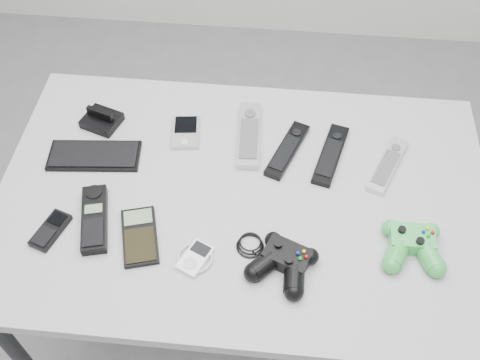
# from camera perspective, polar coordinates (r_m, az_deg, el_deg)

# --- Properties ---
(floor) EXTENTS (3.50, 3.50, 0.00)m
(floor) POSITION_cam_1_polar(r_m,az_deg,el_deg) (2.07, -0.29, -15.15)
(floor) COLOR slate
(floor) RESTS_ON ground
(desk) EXTENTS (1.21, 0.78, 0.81)m
(desk) POSITION_cam_1_polar(r_m,az_deg,el_deg) (1.43, 0.27, -3.21)
(desk) COLOR #959597
(desk) RESTS_ON floor
(pda_keyboard) EXTENTS (0.24, 0.12, 0.01)m
(pda_keyboard) POSITION_cam_1_polar(r_m,az_deg,el_deg) (1.49, -14.58, 2.44)
(pda_keyboard) COLOR black
(pda_keyboard) RESTS_ON desk
(dock_bracket) EXTENTS (0.11, 0.11, 0.05)m
(dock_bracket) POSITION_cam_1_polar(r_m,az_deg,el_deg) (1.55, -13.94, 6.22)
(dock_bracket) COLOR black
(dock_bracket) RESTS_ON desk
(pda) EXTENTS (0.08, 0.12, 0.02)m
(pda) POSITION_cam_1_polar(r_m,az_deg,el_deg) (1.50, -5.55, 4.87)
(pda) COLOR #ADAEB4
(pda) RESTS_ON desk
(remote_silver_a) EXTENTS (0.07, 0.23, 0.02)m
(remote_silver_a) POSITION_cam_1_polar(r_m,az_deg,el_deg) (1.48, 0.93, 4.64)
(remote_silver_a) COLOR #ADAEB4
(remote_silver_a) RESTS_ON desk
(remote_black_a) EXTENTS (0.11, 0.20, 0.02)m
(remote_black_a) POSITION_cam_1_polar(r_m,az_deg,el_deg) (1.46, 4.83, 3.09)
(remote_black_a) COLOR black
(remote_black_a) RESTS_ON desk
(remote_black_b) EXTENTS (0.10, 0.21, 0.02)m
(remote_black_b) POSITION_cam_1_polar(r_m,az_deg,el_deg) (1.46, 9.20, 2.58)
(remote_black_b) COLOR black
(remote_black_b) RESTS_ON desk
(remote_silver_b) EXTENTS (0.12, 0.19, 0.02)m
(remote_silver_b) POSITION_cam_1_polar(r_m,az_deg,el_deg) (1.47, 14.77, 1.53)
(remote_silver_b) COLOR silver
(remote_silver_b) RESTS_ON desk
(mobile_phone) EXTENTS (0.08, 0.12, 0.02)m
(mobile_phone) POSITION_cam_1_polar(r_m,az_deg,el_deg) (1.37, -18.70, -4.84)
(mobile_phone) COLOR black
(mobile_phone) RESTS_ON desk
(cordless_handset) EXTENTS (0.10, 0.19, 0.03)m
(cordless_handset) POSITION_cam_1_polar(r_m,az_deg,el_deg) (1.36, -14.58, -3.83)
(cordless_handset) COLOR black
(cordless_handset) RESTS_ON desk
(calculator) EXTENTS (0.12, 0.17, 0.02)m
(calculator) POSITION_cam_1_polar(r_m,az_deg,el_deg) (1.32, -10.16, -5.64)
(calculator) COLOR black
(calculator) RESTS_ON desk
(mp3_player) EXTENTS (0.11, 0.11, 0.02)m
(mp3_player) POSITION_cam_1_polar(r_m,az_deg,el_deg) (1.27, -4.59, -7.90)
(mp3_player) COLOR white
(mp3_player) RESTS_ON desk
(controller_black) EXTENTS (0.28, 0.23, 0.05)m
(controller_black) POSITION_cam_1_polar(r_m,az_deg,el_deg) (1.25, 4.51, -8.21)
(controller_black) COLOR black
(controller_black) RESTS_ON desk
(controller_green) EXTENTS (0.14, 0.15, 0.05)m
(controller_green) POSITION_cam_1_polar(r_m,az_deg,el_deg) (1.32, 17.12, -6.20)
(controller_green) COLOR green
(controller_green) RESTS_ON desk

